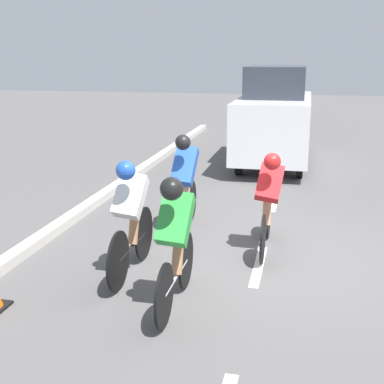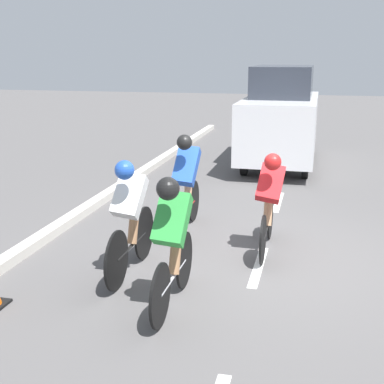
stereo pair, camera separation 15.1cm
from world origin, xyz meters
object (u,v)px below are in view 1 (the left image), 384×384
at_px(cyclist_blue, 184,180).
at_px(support_car, 275,117).
at_px(cyclist_white, 131,215).
at_px(cyclist_red, 268,199).
at_px(cyclist_green, 175,238).

relative_size(cyclist_blue, support_car, 0.38).
relative_size(cyclist_blue, cyclist_white, 0.96).
bearing_deg(cyclist_red, support_car, -87.02).
height_order(cyclist_green, support_car, support_car).
height_order(cyclist_green, cyclist_white, cyclist_green).
bearing_deg(cyclist_green, cyclist_red, -112.90).
xyz_separation_m(cyclist_blue, cyclist_white, (0.26, 1.80, -0.03)).
distance_m(cyclist_green, cyclist_red, 2.13).
bearing_deg(support_car, cyclist_red, 92.98).
bearing_deg(support_car, cyclist_white, 80.43).
height_order(cyclist_red, cyclist_blue, cyclist_blue).
bearing_deg(cyclist_white, support_car, -99.57).
height_order(cyclist_blue, support_car, support_car).
xyz_separation_m(cyclist_blue, support_car, (-0.99, -5.62, 0.36)).
distance_m(cyclist_green, cyclist_blue, 2.60).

